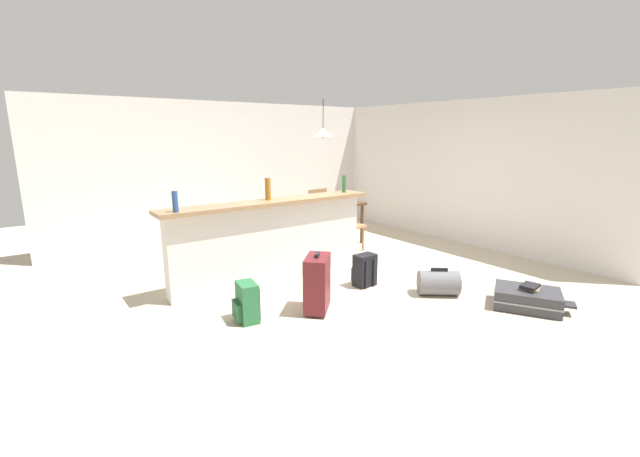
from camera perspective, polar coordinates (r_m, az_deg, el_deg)
ground_plane at (r=5.82m, az=1.46°, el=-6.80°), size 13.00×13.00×0.05m
wall_back at (r=8.13m, az=-11.95°, el=7.78°), size 6.60×0.10×2.50m
wall_right at (r=7.94m, az=17.89°, el=7.32°), size 0.10×6.00×2.50m
partition_half_wall at (r=5.59m, az=-6.53°, el=-1.89°), size 2.80×0.20×1.03m
bar_countertop at (r=5.48m, az=-6.67°, el=3.60°), size 2.96×0.40×0.05m
bottle_blue at (r=4.86m, az=-19.21°, el=3.50°), size 0.06×0.06×0.23m
bottle_amber at (r=5.49m, az=-7.14°, el=5.40°), size 0.07×0.07×0.29m
bottle_green at (r=6.19m, az=3.31°, el=6.13°), size 0.06×0.06×0.25m
dining_table at (r=7.38m, az=1.20°, el=2.83°), size 1.10×0.80×0.74m
dining_chair_near_partition at (r=6.98m, az=3.60°, el=1.14°), size 0.47×0.47×0.93m
dining_chair_far_side at (r=7.89m, az=-0.76°, el=2.52°), size 0.41×0.41×0.93m
pendant_lamp at (r=7.25m, az=0.43°, el=13.01°), size 0.34×0.34×0.66m
suitcase_flat_charcoal at (r=5.32m, az=26.50°, el=-8.59°), size 0.77×0.88×0.22m
suitcase_upright_maroon at (r=4.61m, az=-0.39°, el=-7.44°), size 0.48×0.48×0.67m
backpack_black at (r=5.44m, az=6.09°, el=-5.74°), size 0.29×0.26×0.42m
backpack_green at (r=4.49m, az=-10.00°, el=-9.99°), size 0.28×0.31×0.42m
duffel_bag_grey at (r=5.33m, az=15.91°, el=-7.15°), size 0.56×0.54×0.34m
book_stack at (r=5.28m, az=26.88°, el=-7.13°), size 0.28×0.22×0.06m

